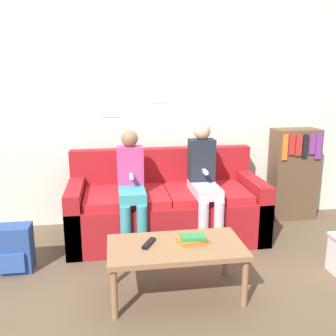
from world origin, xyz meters
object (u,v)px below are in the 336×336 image
person_right (204,179)px  tv_remote (149,243)px  bookshelf (293,174)px  couch (166,208)px  coffee_table (176,251)px  person_left (131,185)px  backpack (14,249)px

person_right → tv_remote: 1.04m
bookshelf → person_right: bearing=-156.2°
couch → bookshelf: 1.52m
coffee_table → person_left: person_left is taller
person_left → tv_remote: 0.84m
person_left → backpack: bearing=-162.6°
couch → coffee_table: couch is taller
person_right → couch: bearing=150.2°
bookshelf → person_left: bearing=-164.3°
person_left → person_right: bearing=0.7°
backpack → tv_remote: bearing=-25.8°
person_right → bookshelf: 1.25m
tv_remote → bookshelf: bookshelf is taller
coffee_table → tv_remote: size_ratio=5.68×
bookshelf → coffee_table: bearing=-138.9°
coffee_table → person_right: bearing=64.2°
person_right → backpack: bearing=-169.2°
couch → person_right: bearing=-29.8°
tv_remote → couch: bearing=102.7°
coffee_table → person_right: 0.99m
couch → tv_remote: (-0.27, -1.01, 0.11)m
person_right → tv_remote: (-0.60, -0.82, -0.23)m
person_left → tv_remote: person_left is taller
couch → person_right: (0.33, -0.19, 0.34)m
tv_remote → backpack: 1.18m
coffee_table → backpack: coffee_table is taller
couch → bookshelf: bearing=12.0°
couch → tv_remote: bearing=-104.9°
coffee_table → tv_remote: (-0.19, 0.03, 0.06)m
couch → backpack: 1.42m
coffee_table → bookshelf: bearing=41.1°
tv_remote → bookshelf: bearing=64.9°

